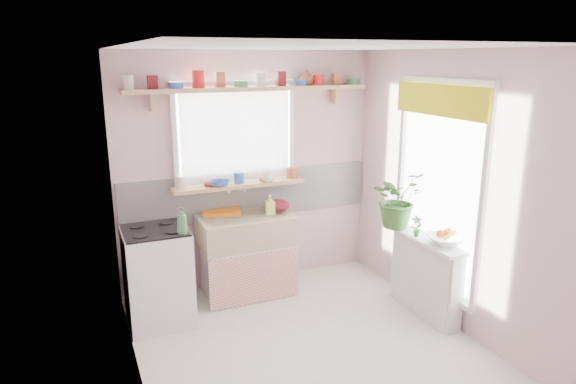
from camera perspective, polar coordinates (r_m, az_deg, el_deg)
name	(u,v)px	position (r m, az deg, el deg)	size (l,w,h in m)	color
room	(337,168)	(5.06, 5.45, 2.65)	(3.20, 3.20, 3.20)	silver
sink_unit	(246,254)	(5.41, -4.65, -6.94)	(0.95, 0.65, 1.11)	white
cooker	(158,276)	(4.98, -14.27, -9.00)	(0.58, 0.58, 0.93)	white
radiator_ledge	(425,275)	(5.18, 15.02, -8.85)	(0.22, 0.95, 0.78)	white
windowsill	(239,185)	(5.36, -5.45, 0.80)	(1.40, 0.22, 0.04)	tan
pine_shelf	(251,89)	(5.25, -4.10, 11.37)	(2.52, 0.24, 0.04)	tan
shelf_crockery	(247,81)	(5.23, -4.57, 12.16)	(2.47, 0.11, 0.12)	silver
sill_crockery	(239,178)	(5.34, -5.47, 1.60)	(1.35, 0.11, 0.12)	silver
dish_tray	(221,211)	(5.40, -7.42, -2.14)	(0.39, 0.29, 0.04)	orange
colander	(277,205)	(5.42, -1.19, -1.47)	(0.27, 0.27, 0.12)	maroon
jade_plant	(397,199)	(5.21, 12.05, -0.75)	(0.52, 0.45, 0.58)	#346026
fruit_bowl	(446,240)	(4.90, 17.12, -5.14)	(0.33, 0.33, 0.08)	white
herb_pot	(417,226)	(5.02, 14.09, -3.68)	(0.11, 0.07, 0.20)	#326E2C
soap_bottle_sink	(270,205)	(5.30, -2.01, -1.41)	(0.09, 0.09, 0.20)	#DDEB68
sill_cup	(267,177)	(5.38, -2.35, 1.66)	(0.12, 0.12, 0.10)	white
sill_bowl	(220,183)	(5.23, -7.62, 0.95)	(0.20, 0.20, 0.06)	#3159A2
shelf_vase	(307,77)	(5.53, 2.09, 12.61)	(0.15, 0.15, 0.16)	brown
cooker_bottle	(182,221)	(4.60, -11.71, -3.15)	(0.09, 0.09, 0.24)	#3D7A41
fruit	(446,233)	(4.89, 17.19, -4.42)	(0.20, 0.14, 0.10)	orange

